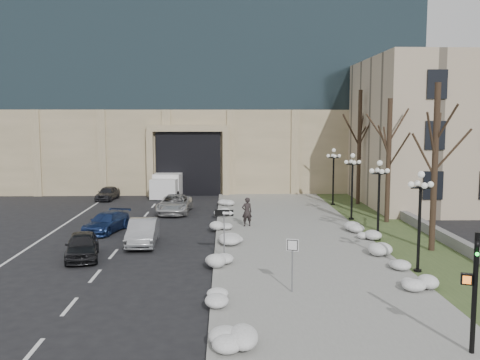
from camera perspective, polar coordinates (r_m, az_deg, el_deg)
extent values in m
plane|color=black|center=(19.14, 0.24, -15.20)|extent=(160.00, 160.00, 0.00)
cube|color=gray|center=(32.80, 5.60, -5.92)|extent=(9.00, 40.00, 0.12)
cube|color=gray|center=(32.55, -2.33, -5.98)|extent=(0.30, 40.00, 0.14)
cube|color=#384B25|center=(34.23, 16.51, -5.66)|extent=(4.00, 40.00, 0.10)
cube|color=gray|center=(36.67, 18.54, -4.45)|extent=(0.50, 30.00, 0.70)
cube|color=tan|center=(59.88, -2.97, 3.49)|extent=(40.00, 20.00, 8.00)
cube|color=black|center=(51.06, -5.45, 1.84)|extent=(6.00, 2.50, 6.00)
cube|color=tan|center=(49.51, -5.60, 5.51)|extent=(7.50, 0.60, 0.60)
cube|color=tan|center=(50.04, -9.56, 1.68)|extent=(0.60, 0.60, 6.00)
cube|color=tan|center=(49.55, -1.52, 1.72)|extent=(0.60, 0.60, 6.00)
cube|color=black|center=(39.83, 19.87, -0.53)|extent=(1.40, 0.25, 2.00)
cube|color=black|center=(39.59, 20.06, 4.50)|extent=(1.40, 0.25, 2.00)
cube|color=black|center=(39.65, 20.26, 9.56)|extent=(1.40, 0.25, 2.00)
imported|color=black|center=(28.62, -16.48, -6.72)|extent=(2.40, 4.23, 1.36)
imported|color=#A4A7AC|center=(30.92, -10.33, -5.49)|extent=(1.72, 4.47, 1.45)
imported|color=navy|center=(34.89, -14.06, -4.41)|extent=(2.75, 4.55, 1.23)
imported|color=silver|center=(40.93, -6.99, -2.57)|extent=(2.55, 5.11, 1.39)
imported|color=#2E2F34|center=(48.78, -13.94, -1.37)|extent=(1.81, 3.70, 1.22)
imported|color=black|center=(35.03, 0.74, -3.41)|extent=(0.79, 0.63, 1.90)
cube|color=silver|center=(51.00, -7.34, -0.35)|extent=(2.90, 5.67, 2.19)
cube|color=silver|center=(47.82, -8.08, -0.94)|extent=(2.45, 1.95, 1.75)
cylinder|color=black|center=(48.34, -9.29, -1.60)|extent=(0.34, 0.79, 0.77)
cylinder|color=black|center=(47.90, -6.74, -1.63)|extent=(0.34, 0.79, 0.77)
cylinder|color=black|center=(52.89, -8.15, -0.89)|extent=(0.34, 0.79, 0.77)
cylinder|color=black|center=(52.49, -5.81, -0.92)|extent=(0.34, 0.79, 0.77)
cylinder|color=slate|center=(26.86, -1.70, -6.01)|extent=(0.06, 0.06, 2.55)
cube|color=black|center=(26.63, -1.70, -3.53)|extent=(0.93, 0.15, 0.31)
cube|color=white|center=(26.59, -1.40, -3.54)|extent=(0.44, 0.06, 0.12)
cone|color=white|center=(26.55, -0.87, -3.55)|extent=(0.25, 0.28, 0.26)
cylinder|color=slate|center=(21.91, 5.60, -9.29)|extent=(0.06, 0.06, 2.27)
cube|color=white|center=(21.68, 5.62, -6.93)|extent=(0.48, 0.19, 0.49)
cube|color=black|center=(21.65, 5.61, -6.94)|extent=(0.42, 0.14, 0.43)
cube|color=white|center=(21.65, 5.61, -6.95)|extent=(0.36, 0.12, 0.37)
cylinder|color=black|center=(17.59, 23.73, -11.19)|extent=(0.15, 0.15, 3.79)
cylinder|color=black|center=(18.21, 23.46, -16.75)|extent=(0.47, 0.47, 0.09)
imported|color=black|center=(17.27, 23.92, -7.28)|extent=(0.42, 0.85, 0.17)
sphere|color=#19E533|center=(17.12, 23.97, -7.24)|extent=(0.11, 0.11, 0.11)
cube|color=black|center=(17.43, 23.02, -9.69)|extent=(0.38, 0.29, 0.33)
cube|color=orange|center=(17.33, 23.05, -9.78)|extent=(0.23, 0.10, 0.24)
ellipsoid|color=white|center=(17.21, -0.81, -16.68)|extent=(1.10, 1.60, 0.36)
ellipsoid|color=white|center=(20.87, -1.38, -12.47)|extent=(1.10, 1.60, 0.36)
ellipsoid|color=white|center=(25.85, -1.96, -8.73)|extent=(1.10, 1.60, 0.36)
ellipsoid|color=white|center=(30.33, -1.09, -6.45)|extent=(1.10, 1.60, 0.36)
ellipsoid|color=white|center=(33.96, -1.92, -5.06)|extent=(1.10, 1.60, 0.36)
ellipsoid|color=white|center=(38.99, -1.40, -3.56)|extent=(1.10, 1.60, 0.36)
ellipsoid|color=white|center=(43.67, -1.25, -2.48)|extent=(1.10, 1.60, 0.36)
ellipsoid|color=white|center=(23.48, 18.78, -10.65)|extent=(1.10, 1.60, 0.36)
ellipsoid|color=white|center=(28.84, 14.98, -7.35)|extent=(1.10, 1.60, 0.36)
ellipsoid|color=white|center=(34.35, 12.07, -5.07)|extent=(1.10, 1.60, 0.36)
ellipsoid|color=white|center=(31.99, 13.47, -5.95)|extent=(1.10, 1.60, 0.36)
ellipsoid|color=white|center=(26.26, 15.89, -8.74)|extent=(1.10, 1.60, 0.36)
cylinder|color=black|center=(26.33, 18.41, -9.23)|extent=(0.36, 0.36, 0.20)
cylinder|color=black|center=(25.89, 18.56, -5.18)|extent=(0.14, 0.14, 4.00)
cylinder|color=black|center=(25.57, 18.72, -0.78)|extent=(0.10, 0.90, 0.10)
cylinder|color=black|center=(25.57, 18.72, -0.78)|extent=(0.90, 0.10, 0.10)
sphere|color=silver|center=(25.51, 18.77, 0.56)|extent=(0.32, 0.32, 0.32)
sphere|color=silver|center=(25.72, 19.67, -0.44)|extent=(0.28, 0.28, 0.28)
sphere|color=silver|center=(25.40, 17.78, -0.45)|extent=(0.28, 0.28, 0.28)
sphere|color=silver|center=(25.98, 18.39, -0.33)|extent=(0.28, 0.28, 0.28)
sphere|color=silver|center=(25.14, 19.08, -0.57)|extent=(0.28, 0.28, 0.28)
cylinder|color=black|center=(32.32, 14.46, -6.21)|extent=(0.36, 0.36, 0.20)
cylinder|color=black|center=(31.97, 14.56, -2.89)|extent=(0.14, 0.14, 4.00)
cylinder|color=black|center=(31.71, 14.66, 0.68)|extent=(0.10, 0.90, 0.10)
cylinder|color=black|center=(31.71, 14.66, 0.68)|extent=(0.90, 0.10, 0.10)
sphere|color=silver|center=(31.66, 14.69, 1.76)|extent=(0.32, 0.32, 0.32)
sphere|color=silver|center=(31.83, 15.44, 0.95)|extent=(0.28, 0.28, 0.28)
sphere|color=silver|center=(31.57, 13.88, 0.95)|extent=(0.28, 0.28, 0.28)
sphere|color=silver|center=(32.13, 14.44, 1.03)|extent=(0.28, 0.28, 0.28)
sphere|color=silver|center=(31.27, 14.89, 0.87)|extent=(0.28, 0.28, 0.28)
cylinder|color=black|center=(38.48, 11.79, -4.13)|extent=(0.36, 0.36, 0.20)
cylinder|color=black|center=(38.18, 11.85, -1.33)|extent=(0.14, 0.14, 4.00)
cylinder|color=black|center=(37.97, 11.92, 1.67)|extent=(0.10, 0.90, 0.10)
cylinder|color=black|center=(37.97, 11.92, 1.67)|extent=(0.90, 0.10, 0.10)
sphere|color=silver|center=(37.92, 11.94, 2.57)|extent=(0.32, 0.32, 0.32)
sphere|color=silver|center=(38.06, 12.59, 1.89)|extent=(0.28, 0.28, 0.28)
sphere|color=silver|center=(37.85, 11.27, 1.89)|extent=(0.28, 0.28, 0.28)
sphere|color=silver|center=(38.39, 11.77, 1.94)|extent=(0.28, 0.28, 0.28)
sphere|color=silver|center=(37.52, 12.09, 1.84)|extent=(0.28, 0.28, 0.28)
cylinder|color=black|center=(44.73, 9.87, -2.62)|extent=(0.36, 0.36, 0.20)
cylinder|color=black|center=(44.48, 9.91, -0.20)|extent=(0.14, 0.14, 4.00)
cylinder|color=black|center=(44.30, 9.96, 2.37)|extent=(0.10, 0.90, 0.10)
cylinder|color=black|center=(44.30, 9.96, 2.37)|extent=(0.90, 0.10, 0.10)
sphere|color=silver|center=(44.26, 9.98, 3.14)|extent=(0.32, 0.32, 0.32)
sphere|color=silver|center=(44.38, 10.54, 2.56)|extent=(0.28, 0.28, 0.28)
sphere|color=silver|center=(44.20, 9.40, 2.56)|extent=(0.28, 0.28, 0.28)
sphere|color=silver|center=(44.72, 9.85, 2.60)|extent=(0.28, 0.28, 0.28)
sphere|color=silver|center=(43.85, 10.09, 2.52)|extent=(0.28, 0.28, 0.28)
cylinder|color=black|center=(30.02, 20.05, 1.15)|extent=(0.32, 0.32, 9.00)
cylinder|color=black|center=(37.57, 15.55, 1.90)|extent=(0.32, 0.32, 8.50)
cylinder|color=black|center=(45.23, 12.59, 3.34)|extent=(0.32, 0.32, 9.50)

